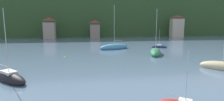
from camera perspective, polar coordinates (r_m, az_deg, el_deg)
wooded_hillside at (r=115.19m, az=-7.99°, el=9.88°), size 352.00×51.32×39.86m
shore_building_west at (r=81.87m, az=-19.29°, el=6.65°), size 4.94×4.54×9.26m
shore_building_westcentral at (r=80.59m, az=-5.51°, el=6.71°), size 4.38×4.53×8.20m
shore_building_central at (r=90.77m, az=19.95°, el=7.15°), size 6.06×3.44×10.42m
sailboat_far_0 at (r=51.88m, az=14.76°, el=1.16°), size 4.36×3.00×5.27m
sailboat_mid_4 at (r=31.60m, az=31.73°, el=-4.49°), size 5.57×5.98×8.54m
sailboat_far_5 at (r=47.78m, az=0.71°, el=1.04°), size 8.73×5.43×11.98m
sailboat_mid_6 at (r=25.06m, az=-29.93°, el=-7.52°), size 6.05×5.94×9.03m
sailboat_far_8 at (r=40.53m, az=13.68°, el=-0.64°), size 5.08×7.80×10.45m
mooring_buoy_near at (r=37.70m, az=-14.72°, el=-2.07°), size 0.38×0.38×0.38m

